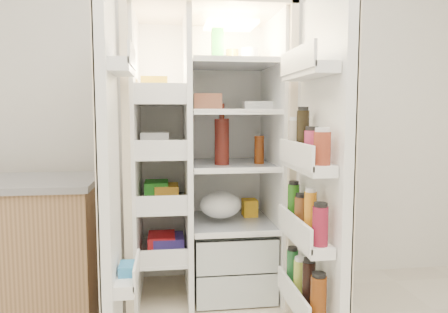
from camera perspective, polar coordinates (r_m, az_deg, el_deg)
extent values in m
cube|color=silver|center=(2.96, -2.61, 8.92)|extent=(4.00, 0.02, 2.70)
cube|color=beige|center=(2.90, -3.05, 0.07)|extent=(0.92, 0.04, 1.80)
cube|color=beige|center=(2.57, -12.27, -0.80)|extent=(0.04, 0.70, 1.80)
cube|color=beige|center=(2.65, 7.07, -0.52)|extent=(0.04, 0.70, 1.80)
cube|color=beige|center=(2.62, -2.55, 18.81)|extent=(0.92, 0.70, 0.04)
cube|color=beige|center=(2.80, -2.37, -18.40)|extent=(0.92, 0.70, 0.08)
cube|color=white|center=(2.87, -3.00, 0.41)|extent=(0.84, 0.02, 1.68)
cube|color=white|center=(2.57, -11.61, -0.35)|extent=(0.02, 0.62, 1.68)
cube|color=white|center=(2.64, 6.44, -0.10)|extent=(0.02, 0.62, 1.68)
cube|color=white|center=(2.56, -4.91, -0.26)|extent=(0.03, 0.62, 1.68)
cube|color=silver|center=(2.75, 1.00, -15.65)|extent=(0.47, 0.52, 0.19)
cube|color=silver|center=(2.68, 1.01, -11.67)|extent=(0.47, 0.52, 0.19)
cube|color=#FFD18C|center=(2.68, 0.82, 17.24)|extent=(0.30, 0.30, 0.02)
cube|color=white|center=(2.68, -8.19, -12.50)|extent=(0.28, 0.58, 0.02)
cube|color=white|center=(2.60, -8.28, -6.23)|extent=(0.28, 0.58, 0.02)
cube|color=white|center=(2.56, -8.38, 0.36)|extent=(0.28, 0.58, 0.02)
cube|color=white|center=(2.55, -8.49, 7.09)|extent=(0.28, 0.58, 0.02)
cube|color=silver|center=(2.66, 0.95, -8.77)|extent=(0.49, 0.58, 0.01)
cube|color=silver|center=(2.59, 0.96, -1.06)|extent=(0.49, 0.58, 0.01)
cube|color=silver|center=(2.57, 0.97, 6.03)|extent=(0.49, 0.58, 0.02)
cube|color=silver|center=(2.59, 0.98, 12.24)|extent=(0.49, 0.58, 0.02)
cube|color=red|center=(2.66, -8.21, -11.28)|extent=(0.16, 0.20, 0.10)
cube|color=#258724|center=(2.59, -8.31, -4.71)|extent=(0.14, 0.18, 0.12)
cube|color=silver|center=(2.55, -8.40, 1.37)|extent=(0.20, 0.22, 0.07)
cube|color=yellow|center=(2.55, -8.51, 8.89)|extent=(0.15, 0.16, 0.14)
cube|color=#403193|center=(2.67, -8.20, -11.38)|extent=(0.18, 0.20, 0.09)
cube|color=orange|center=(2.59, -8.30, -4.93)|extent=(0.14, 0.18, 0.10)
cube|color=white|center=(2.55, -8.41, 1.92)|extent=(0.16, 0.16, 0.12)
sphere|color=orange|center=(2.68, -1.51, -17.59)|extent=(0.07, 0.07, 0.07)
sphere|color=orange|center=(2.73, 0.37, -17.17)|extent=(0.07, 0.07, 0.07)
sphere|color=orange|center=(2.71, 2.69, -17.37)|extent=(0.07, 0.07, 0.07)
sphere|color=orange|center=(2.82, -0.77, -16.42)|extent=(0.07, 0.07, 0.07)
sphere|color=orange|center=(2.81, 1.39, -16.46)|extent=(0.07, 0.07, 0.07)
sphere|color=orange|center=(2.79, 3.65, -16.64)|extent=(0.07, 0.07, 0.07)
sphere|color=orange|center=(2.75, -2.34, -16.96)|extent=(0.07, 0.07, 0.07)
ellipsoid|color=#3A7125|center=(2.69, 0.94, -11.24)|extent=(0.26, 0.24, 0.11)
cylinder|color=#4E1610|center=(2.51, -0.30, 2.00)|extent=(0.09, 0.09, 0.27)
cylinder|color=#65280B|center=(2.57, 4.75, 0.92)|extent=(0.06, 0.06, 0.17)
cube|color=#258826|center=(2.56, -0.89, 14.68)|extent=(0.07, 0.07, 0.20)
cylinder|color=silver|center=(2.64, 3.47, 13.32)|extent=(0.10, 0.10, 0.09)
cylinder|color=olive|center=(2.73, 1.11, 13.14)|extent=(0.08, 0.08, 0.10)
cube|color=white|center=(2.60, 5.07, 6.78)|extent=(0.22, 0.09, 0.06)
cube|color=#A96143|center=(2.50, -2.22, 7.33)|extent=(0.16, 0.09, 0.10)
ellipsoid|color=silver|center=(2.58, -0.46, -7.23)|extent=(0.25, 0.23, 0.16)
cube|color=yellow|center=(2.77, 3.46, -6.87)|extent=(0.09, 0.11, 0.11)
cube|color=white|center=(2.03, -15.18, -2.63)|extent=(0.05, 0.40, 1.72)
cube|color=beige|center=(2.04, -15.88, -2.63)|extent=(0.01, 0.40, 1.72)
cube|color=white|center=(2.16, -12.89, -15.86)|extent=(0.09, 0.32, 0.06)
cube|color=white|center=(2.02, -13.56, 11.59)|extent=(0.09, 0.32, 0.06)
cube|color=#338CCC|center=(2.15, -12.91, -15.12)|extent=(0.07, 0.12, 0.10)
cube|color=white|center=(2.06, 13.21, -2.46)|extent=(0.05, 0.58, 1.72)
cube|color=beige|center=(2.07, 13.85, -2.44)|extent=(0.01, 0.58, 1.72)
cube|color=white|center=(2.22, 10.62, -19.11)|extent=(0.11, 0.50, 0.05)
cube|color=white|center=(2.10, 10.80, -10.66)|extent=(0.11, 0.50, 0.05)
cube|color=white|center=(2.03, 10.99, -1.13)|extent=(0.11, 0.50, 0.05)
cube|color=white|center=(2.02, 11.24, 11.06)|extent=(0.11, 0.50, 0.05)
cylinder|color=#672E0B|center=(2.00, 12.58, -18.18)|extent=(0.07, 0.07, 0.20)
cylinder|color=black|center=(2.10, 11.32, -16.55)|extent=(0.06, 0.06, 0.22)
cylinder|color=#AFC341|center=(2.23, 10.18, -15.80)|extent=(0.06, 0.06, 0.18)
cylinder|color=#20612E|center=(2.34, 9.17, -14.55)|extent=(0.06, 0.06, 0.19)
cylinder|color=maroon|center=(1.89, 12.81, -9.13)|extent=(0.07, 0.07, 0.17)
cylinder|color=orange|center=(2.00, 11.51, -7.64)|extent=(0.06, 0.06, 0.21)
cylinder|color=brown|center=(2.13, 10.34, -7.50)|extent=(0.07, 0.07, 0.16)
cylinder|color=#256316|center=(2.24, 9.32, -6.26)|extent=(0.06, 0.06, 0.20)
cylinder|color=maroon|center=(1.83, 13.05, 1.06)|extent=(0.07, 0.07, 0.14)
cylinder|color=#AD2C4D|center=(1.95, 11.70, 1.39)|extent=(0.07, 0.07, 0.14)
cylinder|color=black|center=(2.07, 10.54, 2.91)|extent=(0.06, 0.06, 0.23)
cylinder|color=beige|center=(2.20, 9.47, 2.45)|extent=(0.06, 0.06, 0.18)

